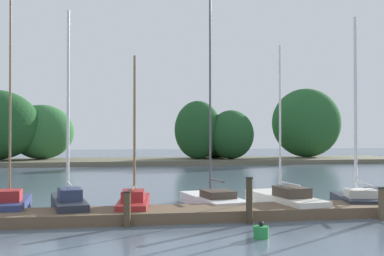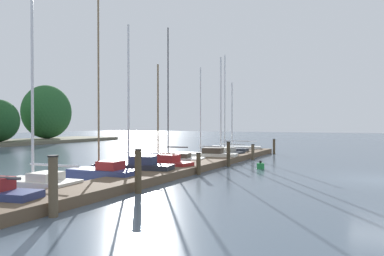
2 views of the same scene
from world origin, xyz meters
TOP-DOWN VIEW (x-y plane):
  - dock_pier at (0.00, 8.88)m, footprint 24.55×1.80m
  - far_shore at (-2.69, 38.11)m, footprint 51.30×8.94m
  - sailboat_2 at (-5.78, 10.45)m, footprint 1.37×3.21m
  - sailboat_3 at (-3.83, 10.31)m, footprint 1.61×4.00m
  - sailboat_4 at (-1.60, 10.15)m, footprint 1.33×3.66m
  - sailboat_5 at (1.37, 11.25)m, footprint 2.07×4.15m
  - sailboat_6 at (3.81, 10.24)m, footprint 1.84×4.51m
  - sailboat_7 at (6.65, 10.07)m, footprint 1.89×3.35m
  - mooring_piling_2 at (-1.90, 7.82)m, footprint 0.25×0.25m
  - mooring_piling_3 at (1.81, 7.73)m, footprint 0.23×0.23m
  - mooring_piling_4 at (6.18, 7.67)m, footprint 0.24×0.24m
  - channel_buoy_0 at (1.56, 5.78)m, footprint 0.41×0.41m

SIDE VIEW (x-z plane):
  - channel_buoy_0 at x=1.56m, z-range -0.06..0.40m
  - dock_pier at x=0.00m, z-range 0.00..0.35m
  - sailboat_5 at x=1.37m, z-range -3.77..4.41m
  - sailboat_6 at x=3.81m, z-range -2.68..3.38m
  - sailboat_4 at x=-1.60m, z-range -2.39..3.11m
  - sailboat_2 at x=-5.78m, z-range -3.59..4.39m
  - sailboat_7 at x=6.65m, z-range -3.16..4.00m
  - sailboat_3 at x=-3.83m, z-range -3.09..3.94m
  - mooring_piling_4 at x=6.18m, z-range 0.01..1.06m
  - mooring_piling_2 at x=-1.90m, z-range 0.01..1.07m
  - mooring_piling_3 at x=1.81m, z-range 0.01..1.44m
  - far_shore at x=-2.69m, z-range -0.65..6.79m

